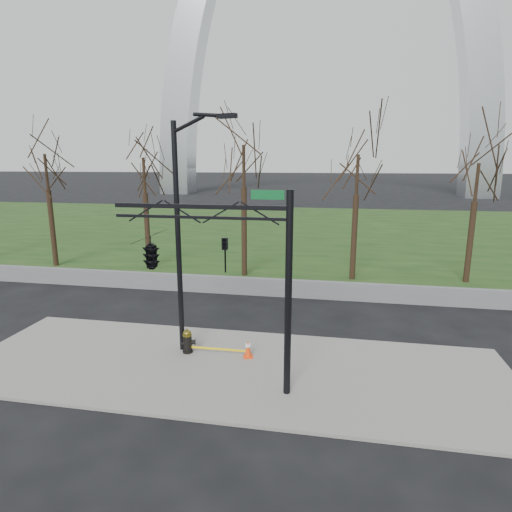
% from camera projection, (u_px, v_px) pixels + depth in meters
% --- Properties ---
extents(ground, '(500.00, 500.00, 0.00)m').
position_uv_depth(ground, '(232.00, 369.00, 13.95)').
color(ground, black).
rests_on(ground, ground).
extents(sidewalk, '(18.00, 6.00, 0.10)m').
position_uv_depth(sidewalk, '(232.00, 368.00, 13.94)').
color(sidewalk, gray).
rests_on(sidewalk, ground).
extents(grass_strip, '(120.00, 40.00, 0.06)m').
position_uv_depth(grass_strip, '(302.00, 229.00, 42.73)').
color(grass_strip, '#173413').
rests_on(grass_strip, ground).
extents(guardrail, '(60.00, 0.30, 0.90)m').
position_uv_depth(guardrail, '(269.00, 287.00, 21.53)').
color(guardrail, '#59595B').
rests_on(guardrail, ground).
extents(gateway_arch, '(66.00, 6.00, 65.00)m').
position_uv_depth(gateway_arch, '(324.00, 20.00, 78.80)').
color(gateway_arch, silver).
rests_on(gateway_arch, ground).
extents(tree_row, '(41.96, 4.00, 8.18)m').
position_uv_depth(tree_row, '(246.00, 207.00, 24.92)').
color(tree_row, black).
rests_on(tree_row, ground).
extents(fire_hydrant, '(0.56, 0.37, 0.89)m').
position_uv_depth(fire_hydrant, '(188.00, 341.00, 14.89)').
color(fire_hydrant, black).
rests_on(fire_hydrant, sidewalk).
extents(traffic_cone, '(0.39, 0.39, 0.62)m').
position_uv_depth(traffic_cone, '(248.00, 349.00, 14.54)').
color(traffic_cone, '#FF3E0D').
rests_on(traffic_cone, sidewalk).
extents(street_light, '(2.34, 0.83, 8.21)m').
position_uv_depth(street_light, '(183.00, 223.00, 14.14)').
color(street_light, black).
rests_on(street_light, ground).
extents(traffic_signal_mast, '(5.10, 2.49, 6.00)m').
position_uv_depth(traffic_signal_mast, '(176.00, 253.00, 12.06)').
color(traffic_signal_mast, black).
rests_on(traffic_signal_mast, ground).
extents(caution_tape, '(2.46, 0.23, 0.45)m').
position_uv_depth(caution_tape, '(213.00, 347.00, 14.78)').
color(caution_tape, yellow).
rests_on(caution_tape, ground).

